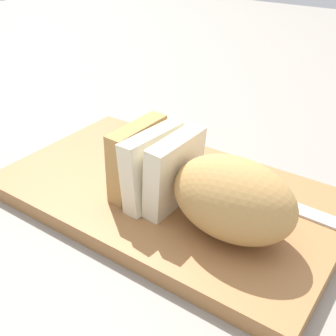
{
  "coord_description": "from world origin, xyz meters",
  "views": [
    {
      "loc": [
        -0.26,
        0.37,
        0.32
      ],
      "look_at": [
        0.0,
        0.0,
        0.05
      ],
      "focal_mm": 45.07,
      "sensor_mm": 36.0,
      "label": 1
    }
  ],
  "objects": [
    {
      "name": "ground_plane",
      "position": [
        0.0,
        0.0,
        0.0
      ],
      "size": [
        3.0,
        3.0,
        0.0
      ],
      "primitive_type": "plane",
      "color": "gray"
    },
    {
      "name": "cutting_board",
      "position": [
        0.0,
        0.0,
        0.01
      ],
      "size": [
        0.44,
        0.25,
        0.02
      ],
      "primitive_type": "cube",
      "rotation": [
        0.0,
        0.0,
        -0.0
      ],
      "color": "#9E6B3D",
      "rests_on": "ground_plane"
    },
    {
      "name": "bread_loaf",
      "position": [
        -0.07,
        0.03,
        0.07
      ],
      "size": [
        0.22,
        0.11,
        0.09
      ],
      "rotation": [
        0.0,
        0.0,
        -0.04
      ],
      "color": "tan",
      "rests_on": "cutting_board"
    },
    {
      "name": "bread_knife",
      "position": [
        -0.01,
        -0.06,
        0.03
      ],
      "size": [
        0.27,
        0.03,
        0.02
      ],
      "rotation": [
        0.0,
        0.0,
        3.1
      ],
      "color": "silver",
      "rests_on": "cutting_board"
    },
    {
      "name": "crumb_near_knife",
      "position": [
        -0.03,
        -0.03,
        0.02
      ],
      "size": [
        0.0,
        0.0,
        0.0
      ],
      "primitive_type": "sphere",
      "color": "#996633",
      "rests_on": "cutting_board"
    },
    {
      "name": "crumb_near_loaf",
      "position": [
        -0.04,
        0.02,
        0.02
      ],
      "size": [
        0.0,
        0.0,
        0.0
      ],
      "primitive_type": "sphere",
      "color": "#996633",
      "rests_on": "cutting_board"
    }
  ]
}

